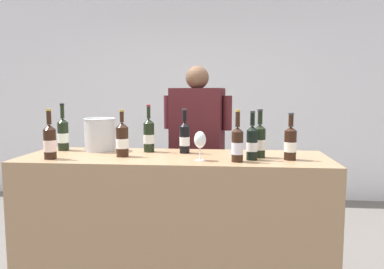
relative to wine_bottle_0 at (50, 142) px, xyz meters
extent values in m
cube|color=white|center=(0.79, 2.79, 0.28)|extent=(8.00, 0.10, 2.80)
cube|color=#9E7A56|center=(0.79, 0.19, -0.62)|extent=(2.09, 0.66, 1.00)
cylinder|color=black|center=(0.00, 0.00, -0.02)|extent=(0.08, 0.08, 0.19)
cone|color=black|center=(0.00, 0.00, 0.10)|extent=(0.08, 0.08, 0.03)
cylinder|color=black|center=(0.00, 0.00, 0.16)|extent=(0.03, 0.03, 0.09)
cylinder|color=#B79333|center=(0.00, 0.00, 0.21)|extent=(0.03, 0.03, 0.01)
cylinder|color=beige|center=(0.00, 0.00, -0.03)|extent=(0.08, 0.08, 0.08)
cylinder|color=black|center=(-0.07, 0.37, -0.01)|extent=(0.08, 0.08, 0.21)
cone|color=black|center=(-0.07, 0.37, 0.11)|extent=(0.08, 0.08, 0.03)
cylinder|color=black|center=(-0.07, 0.37, 0.18)|extent=(0.03, 0.03, 0.10)
cylinder|color=black|center=(-0.07, 0.37, 0.23)|extent=(0.03, 0.03, 0.01)
cylinder|color=silver|center=(-0.07, 0.37, -0.02)|extent=(0.08, 0.08, 0.07)
cylinder|color=black|center=(1.22, 0.01, -0.02)|extent=(0.07, 0.07, 0.19)
cone|color=black|center=(1.22, 0.01, 0.09)|extent=(0.07, 0.07, 0.03)
cylinder|color=black|center=(1.22, 0.01, 0.15)|extent=(0.03, 0.03, 0.09)
cylinder|color=#B79333|center=(1.22, 0.01, 0.21)|extent=(0.03, 0.03, 0.01)
cylinder|color=silver|center=(1.22, 0.01, -0.03)|extent=(0.07, 0.07, 0.08)
cylinder|color=black|center=(0.85, 0.32, -0.02)|extent=(0.07, 0.07, 0.19)
cone|color=black|center=(0.85, 0.32, 0.10)|extent=(0.07, 0.07, 0.04)
cylinder|color=black|center=(0.85, 0.32, 0.15)|extent=(0.03, 0.03, 0.08)
cylinder|color=#333338|center=(0.85, 0.32, 0.20)|extent=(0.03, 0.03, 0.01)
cylinder|color=silver|center=(0.85, 0.32, -0.03)|extent=(0.07, 0.07, 0.06)
cylinder|color=black|center=(0.44, 0.14, -0.02)|extent=(0.08, 0.08, 0.20)
cone|color=black|center=(0.44, 0.14, 0.10)|extent=(0.08, 0.08, 0.04)
cylinder|color=black|center=(0.44, 0.14, 0.16)|extent=(0.03, 0.03, 0.07)
cylinder|color=#B79333|center=(0.44, 0.14, 0.20)|extent=(0.03, 0.03, 0.01)
cylinder|color=white|center=(0.44, 0.14, -0.03)|extent=(0.08, 0.08, 0.07)
cylinder|color=black|center=(0.58, 0.35, -0.01)|extent=(0.08, 0.08, 0.21)
cone|color=black|center=(0.58, 0.35, 0.11)|extent=(0.08, 0.08, 0.03)
cylinder|color=black|center=(0.58, 0.35, 0.17)|extent=(0.03, 0.03, 0.09)
cylinder|color=maroon|center=(0.58, 0.35, 0.23)|extent=(0.03, 0.03, 0.01)
cylinder|color=silver|center=(0.58, 0.35, -0.02)|extent=(0.08, 0.08, 0.07)
cylinder|color=black|center=(1.37, 0.18, -0.02)|extent=(0.08, 0.08, 0.19)
cone|color=black|center=(1.37, 0.18, 0.09)|extent=(0.08, 0.08, 0.03)
cylinder|color=black|center=(1.37, 0.18, 0.15)|extent=(0.03, 0.03, 0.09)
cylinder|color=#333338|center=(1.37, 0.18, 0.20)|extent=(0.04, 0.04, 0.01)
cylinder|color=silver|center=(1.37, 0.18, -0.03)|extent=(0.08, 0.08, 0.07)
cylinder|color=black|center=(1.31, 0.09, -0.02)|extent=(0.07, 0.07, 0.19)
cone|color=black|center=(1.31, 0.09, 0.09)|extent=(0.07, 0.07, 0.03)
cylinder|color=black|center=(1.31, 0.09, 0.15)|extent=(0.03, 0.03, 0.08)
cylinder|color=#333338|center=(1.31, 0.09, 0.20)|extent=(0.03, 0.03, 0.01)
cylinder|color=silver|center=(1.31, 0.09, -0.03)|extent=(0.07, 0.07, 0.06)
cylinder|color=black|center=(1.56, 0.11, -0.02)|extent=(0.08, 0.08, 0.19)
cone|color=black|center=(1.56, 0.11, 0.09)|extent=(0.08, 0.08, 0.03)
cylinder|color=black|center=(1.56, 0.11, 0.14)|extent=(0.03, 0.03, 0.08)
cylinder|color=#333338|center=(1.56, 0.11, 0.18)|extent=(0.04, 0.04, 0.01)
cylinder|color=white|center=(1.56, 0.11, -0.03)|extent=(0.08, 0.08, 0.06)
cylinder|color=silver|center=(0.98, 0.04, -0.11)|extent=(0.07, 0.07, 0.00)
cylinder|color=silver|center=(0.98, 0.04, -0.07)|extent=(0.01, 0.01, 0.08)
ellipsoid|color=silver|center=(0.98, 0.04, 0.02)|extent=(0.08, 0.08, 0.11)
ellipsoid|color=maroon|center=(0.98, 0.04, 0.00)|extent=(0.06, 0.06, 0.04)
cylinder|color=silver|center=(0.21, 0.37, 0.00)|extent=(0.22, 0.22, 0.23)
torus|color=silver|center=(0.21, 0.37, 0.12)|extent=(0.23, 0.23, 0.01)
cube|color=black|center=(0.89, 0.90, -0.66)|extent=(0.44, 0.31, 0.92)
cube|color=#47191E|center=(0.89, 0.90, 0.08)|extent=(0.48, 0.31, 0.55)
sphere|color=brown|center=(0.89, 0.90, 0.45)|extent=(0.20, 0.20, 0.20)
cylinder|color=#47191E|center=(1.15, 0.85, 0.15)|extent=(0.08, 0.08, 0.29)
cylinder|color=#47191E|center=(0.64, 0.94, 0.15)|extent=(0.08, 0.08, 0.29)
camera|label=1|loc=(1.15, -2.33, 0.32)|focal=35.10mm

